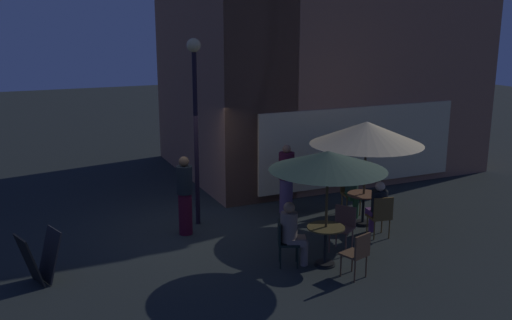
{
  "coord_description": "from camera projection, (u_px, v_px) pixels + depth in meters",
  "views": [
    {
      "loc": [
        -3.66,
        -11.31,
        4.47
      ],
      "look_at": [
        1.33,
        -0.24,
        1.52
      ],
      "focal_mm": 39.73,
      "sensor_mm": 36.0,
      "label": 1
    }
  ],
  "objects": [
    {
      "name": "cafe_chair_2",
      "position": [
        358.0,
        251.0,
        10.05
      ],
      "size": [
        0.5,
        0.5,
        0.86
      ],
      "rotation": [
        0.0,
        0.0,
        1.87
      ],
      "color": "brown",
      "rests_on": "ground"
    },
    {
      "name": "cafe_building",
      "position": [
        298.0,
        25.0,
        15.82
      ],
      "size": [
        8.65,
        6.31,
        8.84
      ],
      "color": "#A76F4F",
      "rests_on": "ground"
    },
    {
      "name": "street_lamp_near_corner",
      "position": [
        195.0,
        101.0,
        12.29
      ],
      "size": [
        0.3,
        0.3,
        4.16
      ],
      "color": "black",
      "rests_on": "ground"
    },
    {
      "name": "cafe_chair_1",
      "position": [
        284.0,
        239.0,
        10.6
      ],
      "size": [
        0.53,
        0.53,
        0.86
      ],
      "rotation": [
        0.0,
        0.0,
        -0.41
      ],
      "color": "black",
      "rests_on": "ground"
    },
    {
      "name": "patio_umbrella_0",
      "position": [
        328.0,
        161.0,
        10.26
      ],
      "size": [
        2.17,
        2.17,
        2.22
      ],
      "color": "black",
      "rests_on": "ground"
    },
    {
      "name": "ground_plane",
      "position": [
        197.0,
        230.0,
        12.54
      ],
      "size": [
        60.0,
        60.0,
        0.0
      ],
      "primitive_type": "plane",
      "color": "#222826"
    },
    {
      "name": "patio_umbrella_1",
      "position": [
        367.0,
        133.0,
        12.41
      ],
      "size": [
        2.51,
        2.51,
        2.37
      ],
      "color": "black",
      "rests_on": "ground"
    },
    {
      "name": "patron_standing_3",
      "position": [
        286.0,
        179.0,
        13.49
      ],
      "size": [
        0.37,
        0.37,
        1.69
      ],
      "rotation": [
        0.0,
        0.0,
        1.76
      ],
      "color": "#544265",
      "rests_on": "ground"
    },
    {
      "name": "cafe_chair_4",
      "position": [
        350.0,
        189.0,
        13.57
      ],
      "size": [
        0.5,
        0.5,
        0.99
      ],
      "rotation": [
        0.0,
        0.0,
        -1.79
      ],
      "color": "brown",
      "rests_on": "ground"
    },
    {
      "name": "cafe_chair_3",
      "position": [
        381.0,
        214.0,
        11.96
      ],
      "size": [
        0.5,
        0.5,
        0.92
      ],
      "rotation": [
        0.0,
        0.0,
        1.4
      ],
      "color": "brown",
      "rests_on": "ground"
    },
    {
      "name": "patron_seated_1",
      "position": [
        378.0,
        205.0,
        12.07
      ],
      "size": [
        0.4,
        0.54,
        1.22
      ],
      "rotation": [
        0.0,
        0.0,
        1.4
      ],
      "color": "#61356A",
      "rests_on": "ground"
    },
    {
      "name": "patron_standing_4",
      "position": [
        185.0,
        195.0,
        12.12
      ],
      "size": [
        0.34,
        0.34,
        1.73
      ],
      "rotation": [
        0.0,
        0.0,
        0.85
      ],
      "color": "#4A0F1E",
      "rests_on": "ground"
    },
    {
      "name": "patron_seated_0",
      "position": [
        292.0,
        230.0,
        10.56
      ],
      "size": [
        0.52,
        0.44,
        1.26
      ],
      "rotation": [
        0.0,
        0.0,
        -0.41
      ],
      "color": "gray",
      "rests_on": "ground"
    },
    {
      "name": "cafe_chair_0",
      "position": [
        343.0,
        224.0,
        11.31
      ],
      "size": [
        0.61,
        0.61,
        0.9
      ],
      "rotation": [
        0.0,
        0.0,
        -2.54
      ],
      "color": "brown",
      "rests_on": "ground"
    },
    {
      "name": "menu_sandwich_board",
      "position": [
        40.0,
        258.0,
        9.9
      ],
      "size": [
        0.79,
        0.73,
        0.92
      ],
      "rotation": [
        0.0,
        0.0,
        0.32
      ],
      "color": "black",
      "rests_on": "ground"
    },
    {
      "name": "cafe_table_0",
      "position": [
        326.0,
        238.0,
        10.6
      ],
      "size": [
        0.71,
        0.71,
        0.77
      ],
      "color": "black",
      "rests_on": "ground"
    },
    {
      "name": "patron_seated_2",
      "position": [
        353.0,
        186.0,
        13.4
      ],
      "size": [
        0.39,
        0.52,
        1.29
      ],
      "rotation": [
        0.0,
        0.0,
        -1.79
      ],
      "color": "#265029",
      "rests_on": "ground"
    },
    {
      "name": "cafe_table_1",
      "position": [
        363.0,
        202.0,
        12.78
      ],
      "size": [
        0.73,
        0.73,
        0.73
      ],
      "color": "black",
      "rests_on": "ground"
    }
  ]
}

